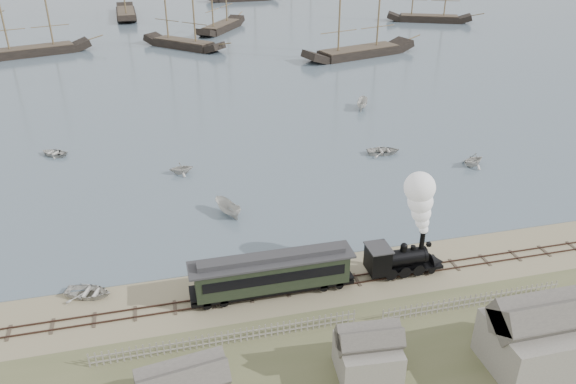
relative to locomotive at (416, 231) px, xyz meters
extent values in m
plane|color=gray|center=(-9.89, 2.00, -4.07)|extent=(600.00, 600.00, 0.00)
cube|color=#3D2821|center=(-9.89, -0.50, -3.97)|extent=(120.00, 0.08, 0.12)
cube|color=#3D2821|center=(-9.89, 0.50, -3.97)|extent=(120.00, 0.08, 0.12)
cube|color=#3A3025|center=(-9.89, 0.00, -4.04)|extent=(120.00, 1.80, 0.06)
cube|color=black|center=(-0.72, 0.00, -3.39)|extent=(6.40, 1.88, 0.24)
cylinder|color=black|center=(-1.09, 0.00, -2.45)|extent=(3.95, 1.41, 1.41)
cube|color=black|center=(-3.16, 0.00, -2.26)|extent=(1.69, 2.07, 2.16)
cube|color=#313134|center=(-3.16, 0.00, -1.13)|extent=(1.88, 2.26, 0.11)
cylinder|color=black|center=(0.69, 0.00, -1.18)|extent=(0.41, 0.41, 1.51)
sphere|color=black|center=(-0.90, 0.00, -1.35)|extent=(0.60, 0.60, 0.60)
cone|color=black|center=(2.29, 0.00, -3.48)|extent=(1.32, 1.88, 1.88)
cube|color=black|center=(1.35, 0.00, -1.51)|extent=(0.33, 0.33, 0.33)
cube|color=black|center=(-12.12, 0.00, -3.39)|extent=(13.12, 2.16, 0.33)
cube|color=black|center=(-12.12, 0.00, -2.08)|extent=(12.18, 2.34, 2.34)
cube|color=black|center=(-12.12, -1.19, -1.85)|extent=(11.25, 0.06, 0.84)
cube|color=black|center=(-12.12, 1.19, -1.85)|extent=(11.25, 0.06, 0.84)
cube|color=#313134|center=(-12.12, 0.00, -0.86)|extent=(13.12, 2.53, 0.17)
cube|color=#313134|center=(-12.12, 0.00, -0.58)|extent=(11.71, 1.12, 0.42)
imported|color=#BCBAB2|center=(-26.49, 3.18, -3.68)|extent=(3.84, 4.45, 0.77)
imported|color=#BCBAB2|center=(-17.46, 24.44, -3.28)|extent=(2.49, 2.85, 1.45)
imported|color=#BCBAB2|center=(-13.69, 13.50, -3.28)|extent=(4.01, 2.95, 1.46)
imported|color=#BCBAB2|center=(7.52, 24.16, -3.58)|extent=(3.46, 4.48, 0.86)
imported|color=#BCBAB2|center=(16.47, 18.17, -3.18)|extent=(3.59, 3.86, 1.66)
imported|color=#BCBAB2|center=(11.13, 41.32, -3.25)|extent=(4.16, 3.12, 1.52)
imported|color=#BCBAB2|center=(-32.52, 33.73, -3.65)|extent=(4.03, 4.29, 0.72)
camera|label=1|loc=(-19.74, -35.75, 23.87)|focal=35.00mm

